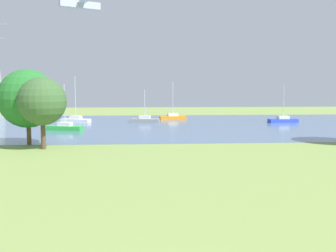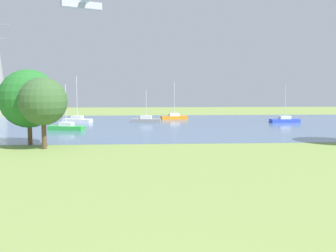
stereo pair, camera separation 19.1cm
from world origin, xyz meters
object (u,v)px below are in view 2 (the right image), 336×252
sailboat_green (66,127)px  sailboat_gray (146,120)px  sailboat_orange (174,117)px  sailboat_white (77,120)px  light_aircraft (81,5)px  tree_mid_shore (43,101)px  tree_east_near (29,99)px  sailboat_blue (285,120)px

sailboat_green → sailboat_gray: 15.37m
sailboat_orange → sailboat_white: 17.22m
sailboat_white → light_aircraft: size_ratio=0.94×
sailboat_green → light_aircraft: light_aircraft is taller
sailboat_orange → sailboat_gray: (-5.08, -5.78, -0.01)m
tree_mid_shore → sailboat_orange: bearing=65.6°
sailboat_gray → tree_east_near: tree_east_near is taller
sailboat_green → sailboat_gray: (10.76, 10.98, -0.01)m
sailboat_gray → tree_mid_shore: 28.61m
sailboat_gray → sailboat_blue: size_ratio=0.86×
sailboat_green → sailboat_gray: bearing=45.6°
sailboat_blue → tree_east_near: (-34.43, -22.18, 4.20)m
sailboat_gray → sailboat_blue: (22.68, -1.72, 0.01)m
sailboat_orange → tree_mid_shore: size_ratio=1.00×
sailboat_gray → sailboat_blue: sailboat_blue is taller
sailboat_white → sailboat_green: bearing=-87.3°
sailboat_gray → sailboat_green: bearing=-134.4°
light_aircraft → sailboat_blue: bearing=-1.9°
sailboat_green → sailboat_white: bearing=92.7°
tree_mid_shore → light_aircraft: light_aircraft is taller
sailboat_blue → light_aircraft: 37.53m
light_aircraft → tree_east_near: bearing=-94.1°
sailboat_green → sailboat_blue: size_ratio=0.99×
sailboat_green → sailboat_gray: sailboat_green is taller
sailboat_orange → sailboat_gray: bearing=-131.3°
sailboat_orange → tree_mid_shore: sailboat_orange is taller
sailboat_white → tree_mid_shore: 27.45m
sailboat_gray → tree_east_near: size_ratio=0.71×
sailboat_green → light_aircraft: (0.67, 10.38, 18.26)m
light_aircraft → tree_mid_shore: bearing=-89.0°
sailboat_white → tree_mid_shore: (1.67, -27.10, 4.01)m
sailboat_orange → tree_mid_shore: (-14.71, -32.42, 4.02)m
sailboat_gray → sailboat_white: bearing=177.6°
sailboat_blue → tree_mid_shore: bearing=-142.4°
sailboat_orange → sailboat_blue: sailboat_orange is taller
sailboat_blue → tree_east_near: tree_east_near is taller
sailboat_orange → sailboat_white: size_ratio=0.89×
sailboat_white → tree_east_near: 24.72m
tree_mid_shore → sailboat_green: bearing=94.1°
sailboat_orange → tree_mid_shore: bearing=-114.4°
sailboat_green → tree_mid_shore: bearing=-85.9°
sailboat_gray → light_aircraft: light_aircraft is taller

